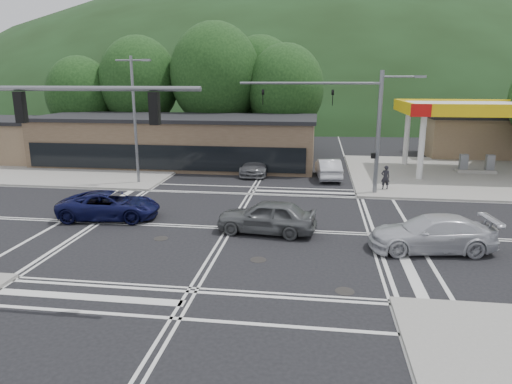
# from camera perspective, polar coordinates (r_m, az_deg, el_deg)

# --- Properties ---
(ground) EXTENTS (120.00, 120.00, 0.00)m
(ground) POSITION_cam_1_polar(r_m,az_deg,el_deg) (23.62, -3.28, -4.52)
(ground) COLOR black
(ground) RESTS_ON ground
(sidewalk_ne) EXTENTS (16.00, 16.00, 0.15)m
(sidewalk_ne) POSITION_cam_1_polar(r_m,az_deg,el_deg) (39.18, 23.38, 1.95)
(sidewalk_ne) COLOR gray
(sidewalk_ne) RESTS_ON ground
(sidewalk_nw) EXTENTS (16.00, 16.00, 0.15)m
(sidewalk_nw) POSITION_cam_1_polar(r_m,az_deg,el_deg) (42.38, -19.59, 3.13)
(sidewalk_nw) COLOR gray
(sidewalk_nw) RESTS_ON ground
(gas_station_canopy) EXTENTS (12.32, 8.34, 5.75)m
(gas_station_canopy) POSITION_cam_1_polar(r_m,az_deg,el_deg) (40.08, 26.47, 9.07)
(gas_station_canopy) COLOR silver
(gas_station_canopy) RESTS_ON ground
(convenience_store) EXTENTS (10.00, 6.00, 3.80)m
(convenience_store) POSITION_cam_1_polar(r_m,az_deg,el_deg) (49.82, 26.16, 6.16)
(convenience_store) COLOR #846B4F
(convenience_store) RESTS_ON ground
(commercial_row) EXTENTS (24.00, 8.00, 4.00)m
(commercial_row) POSITION_cam_1_polar(r_m,az_deg,el_deg) (41.24, -9.81, 6.17)
(commercial_row) COLOR brown
(commercial_row) RESTS_ON ground
(commercial_nw) EXTENTS (8.00, 7.00, 3.60)m
(commercial_nw) POSITION_cam_1_polar(r_m,az_deg,el_deg) (48.52, -28.23, 5.63)
(commercial_nw) COLOR #846B4F
(commercial_nw) RESTS_ON ground
(hill_north) EXTENTS (252.00, 126.00, 140.00)m
(hill_north) POSITION_cam_1_polar(r_m,az_deg,el_deg) (112.30, 5.60, 10.16)
(hill_north) COLOR black
(hill_north) RESTS_ON ground
(tree_n_a) EXTENTS (8.00, 8.00, 11.75)m
(tree_n_a) POSITION_cam_1_polar(r_m,az_deg,el_deg) (49.49, -14.40, 13.20)
(tree_n_a) COLOR #382619
(tree_n_a) RESTS_ON ground
(tree_n_b) EXTENTS (9.00, 9.00, 12.98)m
(tree_n_b) POSITION_cam_1_polar(r_m,az_deg,el_deg) (47.11, -5.10, 14.34)
(tree_n_b) COLOR #382619
(tree_n_b) RESTS_ON ground
(tree_n_c) EXTENTS (7.60, 7.60, 10.87)m
(tree_n_c) POSITION_cam_1_polar(r_m,az_deg,el_deg) (46.10, 3.67, 12.76)
(tree_n_c) COLOR #382619
(tree_n_c) RESTS_ON ground
(tree_n_d) EXTENTS (6.80, 6.80, 9.76)m
(tree_n_d) POSITION_cam_1_polar(r_m,az_deg,el_deg) (51.16, -21.10, 11.27)
(tree_n_d) COLOR #382619
(tree_n_d) RESTS_ON ground
(tree_n_e) EXTENTS (8.40, 8.40, 11.98)m
(tree_n_e) POSITION_cam_1_polar(r_m,az_deg,el_deg) (50.37, 0.52, 13.63)
(tree_n_e) COLOR #382619
(tree_n_e) RESTS_ON ground
(streetlight_nw) EXTENTS (2.50, 0.25, 9.00)m
(streetlight_nw) POSITION_cam_1_polar(r_m,az_deg,el_deg) (33.59, -14.86, 9.39)
(streetlight_nw) COLOR slate
(streetlight_nw) RESTS_ON ground
(signal_mast_ne) EXTENTS (11.65, 0.30, 8.00)m
(signal_mast_ne) POSITION_cam_1_polar(r_m,az_deg,el_deg) (30.37, 12.79, 9.10)
(signal_mast_ne) COLOR slate
(signal_mast_ne) RESTS_ON ground
(car_blue_west) EXTENTS (5.62, 3.04, 1.50)m
(car_blue_west) POSITION_cam_1_polar(r_m,az_deg,el_deg) (26.21, -17.84, -1.60)
(car_blue_west) COLOR #0D103B
(car_blue_west) RESTS_ON ground
(car_grey_center) EXTENTS (5.10, 2.47, 1.68)m
(car_grey_center) POSITION_cam_1_polar(r_m,az_deg,el_deg) (22.68, 1.34, -3.07)
(car_grey_center) COLOR #56595A
(car_grey_center) RESTS_ON ground
(car_silver_east) EXTENTS (5.70, 2.82, 1.59)m
(car_silver_east) POSITION_cam_1_polar(r_m,az_deg,el_deg) (21.82, 21.08, -4.86)
(car_silver_east) COLOR silver
(car_silver_east) RESTS_ON ground
(car_queue_a) EXTENTS (2.10, 4.86, 1.55)m
(car_queue_a) POSITION_cam_1_polar(r_m,az_deg,el_deg) (35.41, 9.02, 2.91)
(car_queue_a) COLOR #B6B7BE
(car_queue_a) RESTS_ON ground
(car_queue_b) EXTENTS (2.75, 5.27, 1.71)m
(car_queue_b) POSITION_cam_1_polar(r_m,az_deg,el_deg) (41.15, 5.13, 4.69)
(car_queue_b) COLOR white
(car_queue_b) RESTS_ON ground
(car_northbound) EXTENTS (2.18, 5.18, 1.49)m
(car_northbound) POSITION_cam_1_polar(r_m,az_deg,el_deg) (36.70, 0.02, 3.43)
(car_northbound) COLOR slate
(car_northbound) RESTS_ON ground
(pedestrian) EXTENTS (0.65, 0.48, 1.64)m
(pedestrian) POSITION_cam_1_polar(r_m,az_deg,el_deg) (32.17, 15.87, 1.77)
(pedestrian) COLOR black
(pedestrian) RESTS_ON sidewalk_ne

